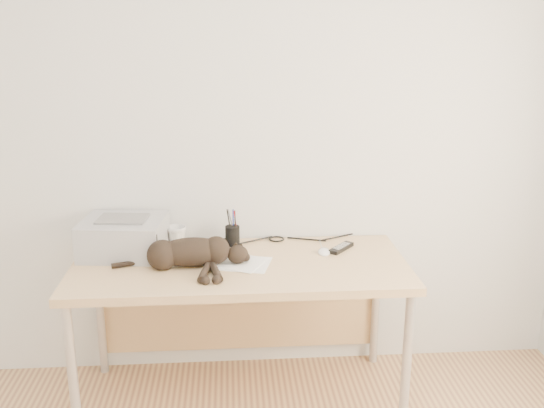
{
  "coord_description": "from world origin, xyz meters",
  "views": [
    {
      "loc": [
        -0.04,
        -1.31,
        1.83
      ],
      "look_at": [
        0.15,
        1.34,
        1.05
      ],
      "focal_mm": 40.0,
      "sensor_mm": 36.0,
      "label": 1
    }
  ],
  "objects": [
    {
      "name": "remote_black",
      "position": [
        0.52,
        1.53,
        0.75
      ],
      "size": [
        0.15,
        0.16,
        0.02
      ],
      "primitive_type": "cube",
      "rotation": [
        0.0,
        0.0,
        -0.71
      ],
      "color": "black",
      "rests_on": "desk"
    },
    {
      "name": "desk",
      "position": [
        0.0,
        1.48,
        0.61
      ],
      "size": [
        1.6,
        0.7,
        0.74
      ],
      "color": "tan",
      "rests_on": "floor"
    },
    {
      "name": "papers",
      "position": [
        -0.02,
        1.39,
        0.74
      ],
      "size": [
        0.37,
        0.31,
        0.01
      ],
      "color": "white",
      "rests_on": "desk"
    },
    {
      "name": "remote_grey",
      "position": [
        -0.12,
        1.54,
        0.75
      ],
      "size": [
        0.06,
        0.16,
        0.02
      ],
      "primitive_type": "cube",
      "rotation": [
        0.0,
        0.0,
        0.09
      ],
      "color": "slate",
      "rests_on": "desk"
    },
    {
      "name": "cable_tangle",
      "position": [
        0.0,
        1.7,
        0.75
      ],
      "size": [
        1.36,
        0.08,
        0.01
      ],
      "primitive_type": null,
      "color": "black",
      "rests_on": "desk"
    },
    {
      "name": "cat",
      "position": [
        -0.25,
        1.36,
        0.8
      ],
      "size": [
        0.65,
        0.3,
        0.15
      ],
      "rotation": [
        0.0,
        0.0,
        0.06
      ],
      "color": "black",
      "rests_on": "desk"
    },
    {
      "name": "mug",
      "position": [
        -0.32,
        1.67,
        0.79
      ],
      "size": [
        0.15,
        0.15,
        0.1
      ],
      "primitive_type": "imported",
      "rotation": [
        0.0,
        0.0,
        0.95
      ],
      "color": "silver",
      "rests_on": "desk"
    },
    {
      "name": "wall_back",
      "position": [
        0.0,
        1.75,
        1.3
      ],
      "size": [
        3.5,
        0.0,
        3.5
      ],
      "primitive_type": "plane",
      "rotation": [
        1.57,
        0.0,
        0.0
      ],
      "color": "silver",
      "rests_on": "floor"
    },
    {
      "name": "printer",
      "position": [
        -0.57,
        1.56,
        0.83
      ],
      "size": [
        0.43,
        0.38,
        0.19
      ],
      "color": "#A3A3A8",
      "rests_on": "desk"
    },
    {
      "name": "pen_cup",
      "position": [
        -0.03,
        1.64,
        0.79
      ],
      "size": [
        0.07,
        0.07,
        0.19
      ],
      "color": "black",
      "rests_on": "desk"
    },
    {
      "name": "mouse",
      "position": [
        0.42,
        1.5,
        0.76
      ],
      "size": [
        0.07,
        0.11,
        0.03
      ],
      "primitive_type": "ellipsoid",
      "rotation": [
        0.0,
        0.0,
        -0.13
      ],
      "color": "white",
      "rests_on": "desk"
    }
  ]
}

